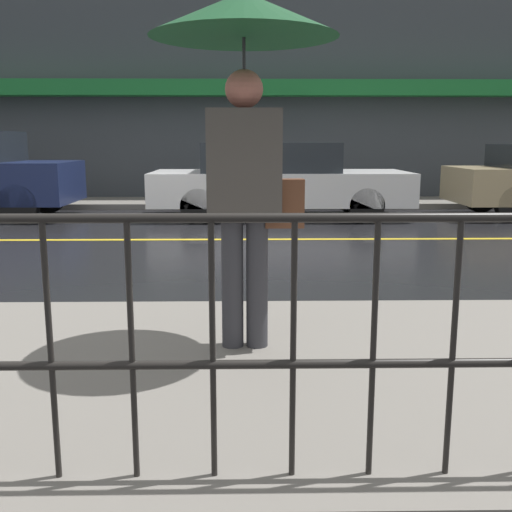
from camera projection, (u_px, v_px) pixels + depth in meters
ground_plane at (153, 240)px, 8.77m from camera, size 80.00×80.00×0.00m
sidewalk_near at (17, 376)px, 3.53m from camera, size 28.00×2.87×0.12m
sidewalk_far at (185, 203)px, 13.40m from camera, size 28.00×1.70×0.12m
lane_marking at (153, 240)px, 8.77m from camera, size 25.20×0.12×0.01m
building_storefront at (187, 96)px, 13.90m from camera, size 28.00×0.85×4.87m
pedestrian at (245, 68)px, 3.56m from camera, size 1.13×1.13×2.16m
car_white at (277, 179)px, 11.22m from camera, size 4.75×1.90×1.39m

